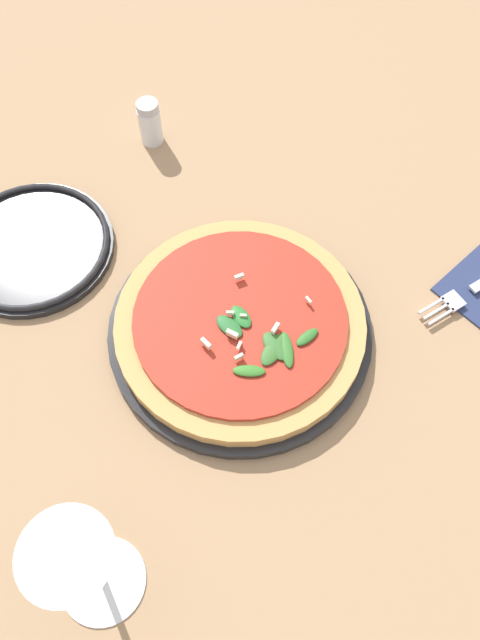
{
  "coord_description": "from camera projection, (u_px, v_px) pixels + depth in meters",
  "views": [
    {
      "loc": [
        0.25,
        0.26,
        0.65
      ],
      "look_at": [
        0.02,
        -0.01,
        0.03
      ],
      "focal_mm": 35.0,
      "sensor_mm": 36.0,
      "label": 1
    }
  ],
  "objects": [
    {
      "name": "pizza_arugula_main",
      "position": [
        240.0,
        326.0,
        0.73
      ],
      "size": [
        0.31,
        0.31,
        0.05
      ],
      "color": "black",
      "rests_on": "ground_plane"
    },
    {
      "name": "shaker_pepper",
      "position": [
        150.0,
        123.0,
        0.87
      ],
      "size": [
        0.03,
        0.03,
        0.07
      ],
      "color": "silver",
      "rests_on": "ground_plane"
    },
    {
      "name": "side_plate_white",
      "position": [
        32.0,
        246.0,
        0.8
      ],
      "size": [
        0.21,
        0.21,
        0.02
      ],
      "color": "black",
      "rests_on": "ground_plane"
    },
    {
      "name": "ground_plane",
      "position": [
        259.0,
        332.0,
        0.74
      ],
      "size": [
        6.0,
        6.0,
        0.0
      ],
      "primitive_type": "plane",
      "color": "#9E7A56"
    },
    {
      "name": "wine_glass",
      "position": [
        78.0,
        563.0,
        0.51
      ],
      "size": [
        0.08,
        0.08,
        0.16
      ],
      "color": "white",
      "rests_on": "ground_plane"
    }
  ]
}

